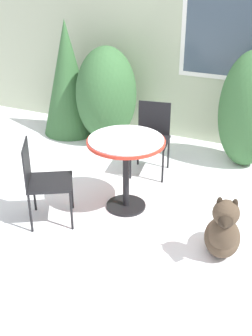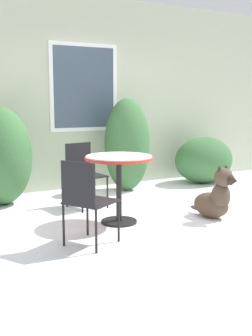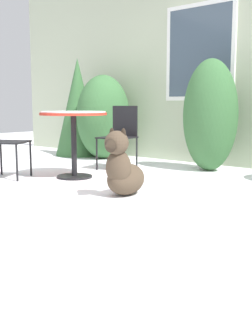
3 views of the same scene
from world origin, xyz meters
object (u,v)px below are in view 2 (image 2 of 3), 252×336
Objects in this scene: patio_table at (119,169)px; patio_chair_near_table at (84,172)px; patio_chair_far_side at (87,198)px; dog at (215,199)px.

patio_table is 0.93× the size of patio_chair_near_table.
patio_chair_far_side is 1.78m from dog.
patio_chair_near_table and patio_chair_far_side have the same top height.
dog is at bearing -57.03° from patio_chair_near_table.
patio_table is at bearing -95.30° from patio_chair_near_table.
dog is at bearing -114.62° from patio_chair_far_side.
patio_chair_near_table is 1.21× the size of dog.
patio_chair_near_table is at bearing 94.64° from patio_table.
dog is (1.76, 0.19, -0.23)m from patio_chair_far_side.
patio_chair_near_table is at bearing -51.86° from patio_chair_far_side.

